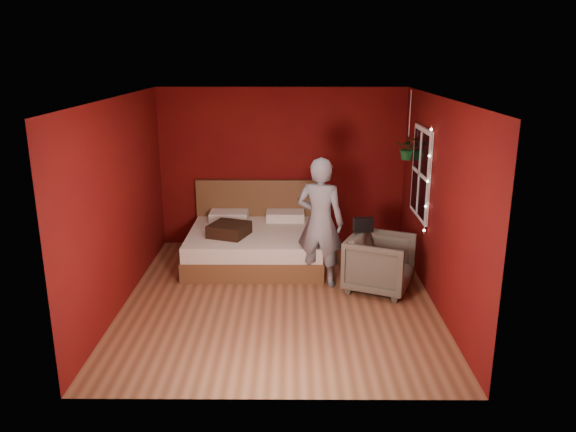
# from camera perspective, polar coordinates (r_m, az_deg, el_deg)

# --- Properties ---
(floor) EXTENTS (4.50, 4.50, 0.00)m
(floor) POSITION_cam_1_polar(r_m,az_deg,el_deg) (7.48, -0.89, -8.36)
(floor) COLOR #935B3A
(floor) RESTS_ON ground
(room_walls) EXTENTS (4.04, 4.54, 2.62)m
(room_walls) POSITION_cam_1_polar(r_m,az_deg,el_deg) (6.95, -0.95, 4.33)
(room_walls) COLOR #5E0F09
(room_walls) RESTS_ON ground
(window) EXTENTS (0.05, 0.97, 1.27)m
(window) POSITION_cam_1_polar(r_m,az_deg,el_deg) (8.07, 13.33, 4.27)
(window) COLOR white
(window) RESTS_ON room_walls
(fairy_lights) EXTENTS (0.04, 0.04, 1.45)m
(fairy_lights) POSITION_cam_1_polar(r_m,az_deg,el_deg) (7.57, 14.00, 3.44)
(fairy_lights) COLOR silver
(fairy_lights) RESTS_ON room_walls
(bed) EXTENTS (2.03, 1.72, 1.12)m
(bed) POSITION_cam_1_polar(r_m,az_deg,el_deg) (8.72, -3.31, -2.68)
(bed) COLOR brown
(bed) RESTS_ON ground
(person) EXTENTS (0.76, 0.61, 1.80)m
(person) POSITION_cam_1_polar(r_m,az_deg,el_deg) (7.64, 3.28, -0.65)
(person) COLOR slate
(person) RESTS_ON ground
(armchair) EXTENTS (1.09, 1.08, 0.76)m
(armchair) POSITION_cam_1_polar(r_m,az_deg,el_deg) (7.70, 9.30, -4.76)
(armchair) COLOR #5C5648
(armchair) RESTS_ON ground
(handbag) EXTENTS (0.28, 0.16, 0.19)m
(handbag) POSITION_cam_1_polar(r_m,az_deg,el_deg) (7.73, 7.65, -0.86)
(handbag) COLOR black
(handbag) RESTS_ON armchair
(throw_pillow) EXTENTS (0.66, 0.66, 0.18)m
(throw_pillow) POSITION_cam_1_polar(r_m,az_deg,el_deg) (8.35, -6.00, -1.39)
(throw_pillow) COLOR black
(throw_pillow) RESTS_ON bed
(hanging_plant) EXTENTS (0.38, 0.36, 1.01)m
(hanging_plant) POSITION_cam_1_polar(r_m,az_deg,el_deg) (8.53, 12.09, 6.76)
(hanging_plant) COLOR silver
(hanging_plant) RESTS_ON room_walls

